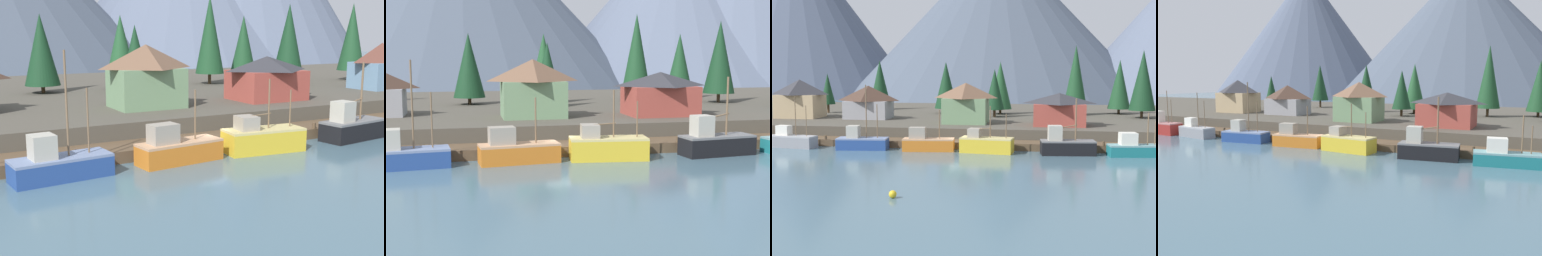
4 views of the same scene
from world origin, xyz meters
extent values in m
cube|color=#476675|center=(0.00, 20.00, -0.50)|extent=(400.00, 400.00, 1.00)
cube|color=brown|center=(0.00, 2.00, 0.50)|extent=(80.00, 4.00, 1.00)
cylinder|color=brown|center=(-12.00, 0.20, 0.80)|extent=(0.36, 0.36, 1.60)
cylinder|color=brown|center=(-4.00, 0.20, 0.80)|extent=(0.36, 0.36, 1.60)
cylinder|color=brown|center=(4.00, 0.20, 0.80)|extent=(0.36, 0.36, 1.60)
cylinder|color=brown|center=(12.00, 0.20, 0.80)|extent=(0.36, 0.36, 1.60)
cylinder|color=brown|center=(20.00, 0.20, 0.80)|extent=(0.36, 0.36, 1.60)
cube|color=#4C473D|center=(0.00, 32.00, 1.25)|extent=(400.00, 56.00, 2.50)
cone|color=slate|center=(69.71, 140.31, 29.26)|extent=(101.82, 101.82, 58.53)
cube|color=navy|center=(-13.51, -1.85, 0.73)|extent=(7.34, 3.42, 1.45)
cube|color=#6C7DA2|center=(-13.51, -1.85, 1.55)|extent=(7.34, 3.42, 0.20)
cube|color=#B2AD9E|center=(-14.80, -1.99, 2.52)|extent=(1.84, 1.87, 1.73)
cylinder|color=brown|center=(-12.92, -1.79, 5.41)|extent=(0.16, 0.16, 7.51)
cylinder|color=brown|center=(-11.37, -1.63, 4.04)|extent=(0.13, 0.13, 4.78)
cube|color=#CC6B1E|center=(-3.92, -1.71, 0.77)|extent=(7.32, 3.16, 1.55)
cube|color=tan|center=(-3.92, -1.71, 1.65)|extent=(7.32, 3.16, 0.20)
cube|color=gray|center=(-5.45, -1.87, 2.52)|extent=(2.40, 1.74, 1.55)
cylinder|color=brown|center=(-2.40, -1.54, 3.78)|extent=(0.15, 0.15, 4.07)
cube|color=gold|center=(4.28, -1.90, 0.93)|extent=(7.36, 3.52, 1.87)
cube|color=tan|center=(4.28, -1.90, 1.97)|extent=(7.36, 3.52, 0.20)
cube|color=gray|center=(2.57, -1.72, 2.67)|extent=(1.82, 2.07, 1.21)
cylinder|color=brown|center=(4.75, -1.96, 4.23)|extent=(0.15, 0.15, 4.33)
cylinder|color=brown|center=(6.93, -2.19, 3.72)|extent=(0.12, 0.12, 3.30)
cylinder|color=brown|center=(3.93, -1.87, 3.31)|extent=(2.05, 0.32, 0.25)
cube|color=black|center=(15.15, -1.92, 0.86)|extent=(7.37, 3.54, 1.72)
cube|color=slate|center=(15.15, -1.92, 1.82)|extent=(7.37, 3.54, 0.20)
cube|color=#B2AD9E|center=(13.43, -2.12, 2.91)|extent=(1.96, 1.88, 1.98)
cylinder|color=brown|center=(16.14, -1.80, 4.71)|extent=(0.20, 0.20, 5.58)
cylinder|color=brown|center=(15.22, -1.91, 3.79)|extent=(2.32, 0.42, 0.54)
cube|color=#6B8E66|center=(-0.82, 12.06, 4.58)|extent=(7.12, 5.63, 4.15)
pyramid|color=brown|center=(-0.82, 12.06, 7.90)|extent=(7.47, 5.91, 2.49)
cube|color=#9E4238|center=(14.26, 11.16, 4.23)|extent=(7.93, 6.28, 3.46)
pyramid|color=#2D2D33|center=(14.26, 11.16, 6.79)|extent=(8.33, 6.60, 1.65)
cylinder|color=#4C3823|center=(3.21, 30.26, 3.01)|extent=(0.50, 0.50, 1.02)
cone|color=#1E4C28|center=(3.21, 30.26, 8.17)|extent=(4.53, 4.53, 9.29)
cylinder|color=#4C3823|center=(26.40, 33.90, 3.02)|extent=(0.50, 0.50, 1.05)
cone|color=#194223|center=(26.40, 33.90, 8.36)|extent=(4.39, 4.39, 9.62)
cylinder|color=#4C3823|center=(17.72, 30.30, 3.32)|extent=(0.50, 0.50, 1.64)
cone|color=#194223|center=(17.72, 30.30, 10.05)|extent=(4.41, 4.41, 11.82)
cylinder|color=#4C3823|center=(2.72, 23.77, 3.20)|extent=(0.50, 0.50, 1.40)
cone|color=#14381E|center=(2.72, 23.77, 7.63)|extent=(3.68, 3.68, 7.46)
cylinder|color=#4C3823|center=(29.33, 25.67, 3.21)|extent=(0.50, 0.50, 1.42)
cone|color=#14381E|center=(29.33, 25.67, 9.35)|extent=(4.71, 4.71, 10.85)
cylinder|color=#4C3823|center=(-7.72, 30.29, 3.01)|extent=(0.50, 0.50, 1.02)
cone|color=#14381E|center=(-7.72, 30.29, 8.17)|extent=(4.58, 4.58, 9.29)
camera|label=1|loc=(-21.80, -36.70, 10.32)|focal=46.76mm
camera|label=2|loc=(-8.74, -48.16, 9.42)|focal=49.46mm
camera|label=3|loc=(12.21, -70.71, 11.37)|focal=47.90mm
camera|label=4|loc=(27.15, -46.81, 9.49)|focal=35.90mm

